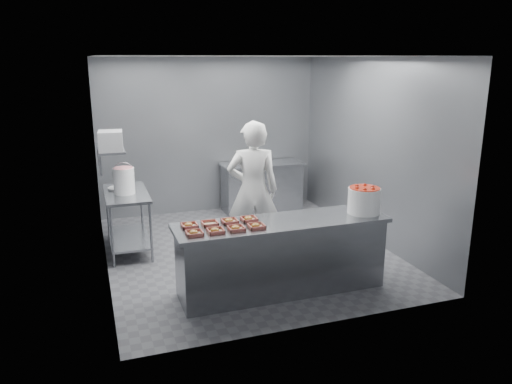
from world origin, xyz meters
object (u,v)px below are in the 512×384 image
at_px(tray_4, 189,225).
at_px(tray_0, 194,233).
at_px(prep_table, 127,213).
at_px(tray_2, 236,228).
at_px(back_counter, 262,187).
at_px(tray_7, 249,219).
at_px(strawberry_tub, 364,200).
at_px(tray_1, 215,230).
at_px(tray_5, 210,223).
at_px(appliance, 111,141).
at_px(glaze_bucket, 124,180).
at_px(tray_3, 256,226).
at_px(worker, 253,191).
at_px(tray_6, 229,221).
at_px(service_counter, 282,256).

bearing_deg(tray_4, tray_0, -90.00).
distance_m(prep_table, tray_2, 2.35).
bearing_deg(tray_2, tray_4, 150.54).
xyz_separation_m(back_counter, tray_7, (-1.27, -3.11, 0.47)).
height_order(tray_2, strawberry_tub, strawberry_tub).
xyz_separation_m(tray_1, tray_5, (0.00, 0.27, -0.00)).
bearing_deg(strawberry_tub, tray_7, 173.25).
relative_size(tray_5, appliance, 0.53).
relative_size(tray_7, strawberry_tub, 0.47).
bearing_deg(glaze_bucket, strawberry_tub, -34.91).
bearing_deg(tray_4, tray_5, 0.00).
distance_m(tray_0, tray_4, 0.27).
xyz_separation_m(tray_0, tray_7, (0.72, 0.27, 0.00)).
relative_size(tray_3, strawberry_tub, 0.47).
xyz_separation_m(worker, appliance, (-1.84, 0.55, 0.72)).
height_order(back_counter, tray_2, tray_2).
bearing_deg(appliance, glaze_bucket, 57.18).
relative_size(tray_2, appliance, 0.53).
distance_m(tray_5, tray_6, 0.24).
distance_m(service_counter, tray_3, 0.62).
bearing_deg(tray_3, tray_1, 180.00).
distance_m(service_counter, tray_7, 0.62).
xyz_separation_m(back_counter, tray_5, (-1.75, -3.11, 0.47)).
bearing_deg(service_counter, tray_6, 167.54).
distance_m(tray_0, tray_2, 0.48).
height_order(tray_0, glaze_bucket, glaze_bucket).
relative_size(tray_4, tray_7, 1.00).
bearing_deg(tray_4, glaze_bucket, 108.29).
bearing_deg(prep_table, tray_6, -60.27).
height_order(tray_5, appliance, appliance).
relative_size(tray_0, tray_4, 1.00).
distance_m(back_counter, tray_7, 3.40).
bearing_deg(strawberry_tub, glaze_bucket, 145.09).
height_order(tray_3, glaze_bucket, glaze_bucket).
distance_m(tray_4, glaze_bucket, 1.85).
xyz_separation_m(service_counter, tray_2, (-0.61, -0.14, 0.47)).
distance_m(tray_4, tray_7, 0.72).
relative_size(tray_3, tray_6, 1.00).
distance_m(back_counter, tray_3, 3.65).
bearing_deg(tray_5, service_counter, -9.06).
relative_size(service_counter, strawberry_tub, 6.49).
xyz_separation_m(tray_7, worker, (0.39, 1.01, 0.06)).
height_order(service_counter, glaze_bucket, glaze_bucket).
relative_size(tray_1, tray_6, 1.00).
distance_m(prep_table, tray_4, 1.93).
distance_m(tray_0, strawberry_tub, 2.18).
bearing_deg(strawberry_tub, tray_3, -176.10).
bearing_deg(prep_table, appliance, -123.16).
bearing_deg(service_counter, tray_1, -170.98).
xyz_separation_m(tray_2, tray_6, (0.00, 0.27, 0.00)).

